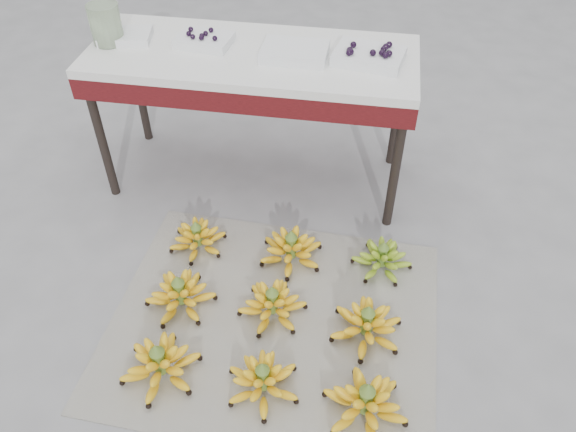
% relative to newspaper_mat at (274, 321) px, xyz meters
% --- Properties ---
extents(ground, '(60.00, 60.00, 0.00)m').
position_rel_newspaper_mat_xyz_m(ground, '(-0.10, 0.01, -0.00)').
color(ground, slate).
rests_on(ground, ground).
extents(newspaper_mat, '(1.28, 1.09, 0.01)m').
position_rel_newspaper_mat_xyz_m(newspaper_mat, '(0.00, 0.00, 0.00)').
color(newspaper_mat, silver).
rests_on(newspaper_mat, ground).
extents(bunch_front_left, '(0.34, 0.34, 0.17)m').
position_rel_newspaper_mat_xyz_m(bunch_front_left, '(-0.35, -0.29, 0.06)').
color(bunch_front_left, yellow).
rests_on(bunch_front_left, newspaper_mat).
extents(bunch_front_center, '(0.33, 0.33, 0.16)m').
position_rel_newspaper_mat_xyz_m(bunch_front_center, '(0.02, -0.29, 0.06)').
color(bunch_front_center, yellow).
rests_on(bunch_front_center, newspaper_mat).
extents(bunch_front_right, '(0.36, 0.36, 0.18)m').
position_rel_newspaper_mat_xyz_m(bunch_front_right, '(0.37, -0.32, 0.06)').
color(bunch_front_right, yellow).
rests_on(bunch_front_right, newspaper_mat).
extents(bunch_mid_left, '(0.28, 0.28, 0.17)m').
position_rel_newspaper_mat_xyz_m(bunch_mid_left, '(-0.38, 0.02, 0.06)').
color(bunch_mid_left, yellow).
rests_on(bunch_mid_left, newspaper_mat).
extents(bunch_mid_center, '(0.28, 0.28, 0.16)m').
position_rel_newspaper_mat_xyz_m(bunch_mid_center, '(-0.01, 0.04, 0.06)').
color(bunch_mid_center, yellow).
rests_on(bunch_mid_center, newspaper_mat).
extents(bunch_mid_right, '(0.35, 0.35, 0.17)m').
position_rel_newspaper_mat_xyz_m(bunch_mid_right, '(0.36, -0.00, 0.06)').
color(bunch_mid_right, yellow).
rests_on(bunch_mid_right, newspaper_mat).
extents(bunch_back_left, '(0.33, 0.33, 0.15)m').
position_rel_newspaper_mat_xyz_m(bunch_back_left, '(-0.40, 0.34, 0.05)').
color(bunch_back_left, yellow).
rests_on(bunch_back_left, newspaper_mat).
extents(bunch_back_center, '(0.30, 0.30, 0.17)m').
position_rel_newspaper_mat_xyz_m(bunch_back_center, '(0.02, 0.34, 0.06)').
color(bunch_back_center, yellow).
rests_on(bunch_back_center, newspaper_mat).
extents(bunch_back_right, '(0.32, 0.32, 0.15)m').
position_rel_newspaper_mat_xyz_m(bunch_back_right, '(0.40, 0.35, 0.05)').
color(bunch_back_right, '#71A322').
rests_on(bunch_back_right, newspaper_mat).
extents(vendor_table, '(1.42, 0.57, 0.68)m').
position_rel_newspaper_mat_xyz_m(vendor_table, '(-0.25, 0.88, 0.60)').
color(vendor_table, black).
rests_on(vendor_table, ground).
extents(tray_far_left, '(0.25, 0.20, 0.04)m').
position_rel_newspaper_mat_xyz_m(tray_far_left, '(-0.81, 0.89, 0.70)').
color(tray_far_left, silver).
rests_on(tray_far_left, vendor_table).
extents(tray_left, '(0.25, 0.19, 0.06)m').
position_rel_newspaper_mat_xyz_m(tray_left, '(-0.46, 0.91, 0.70)').
color(tray_left, silver).
rests_on(tray_left, vendor_table).
extents(tray_right, '(0.28, 0.20, 0.04)m').
position_rel_newspaper_mat_xyz_m(tray_right, '(-0.06, 0.86, 0.70)').
color(tray_right, silver).
rests_on(tray_right, vendor_table).
extents(tray_far_right, '(0.31, 0.25, 0.07)m').
position_rel_newspaper_mat_xyz_m(tray_far_right, '(0.25, 0.87, 0.70)').
color(tray_far_right, silver).
rests_on(tray_far_right, vendor_table).
extents(glass_jar, '(0.17, 0.17, 0.17)m').
position_rel_newspaper_mat_xyz_m(glass_jar, '(-0.87, 0.86, 0.76)').
color(glass_jar, '#B6D0A5').
rests_on(glass_jar, vendor_table).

